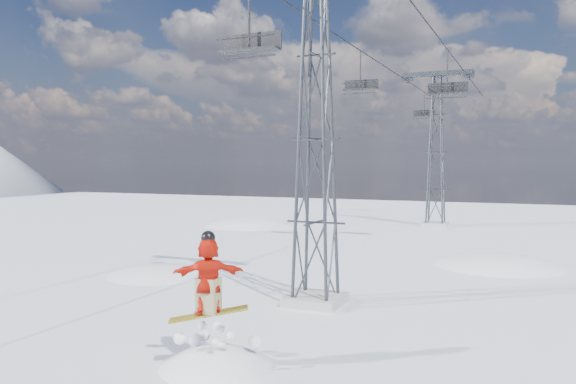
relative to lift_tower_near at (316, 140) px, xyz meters
name	(u,v)px	position (x,y,z in m)	size (l,w,h in m)	color
lift_tower_near	(316,140)	(0.00, 0.00, 0.00)	(5.20, 1.80, 11.43)	#999999
lift_tower_far	(436,153)	(0.00, 25.00, 0.00)	(5.20, 1.80, 11.43)	#999999
haul_cables	(396,43)	(0.00, 11.50, 5.38)	(4.46, 51.00, 0.06)	black
lift_chair_near	(250,44)	(-2.20, -0.43, 3.25)	(2.15, 0.62, 2.67)	black
lift_chair_mid	(447,89)	(2.20, 14.34, 3.26)	(2.13, 0.61, 2.65)	black
lift_chair_far	(361,86)	(-2.20, 12.69, 3.49)	(1.91, 0.55, 2.37)	black
lift_chair_extra	(424,114)	(-2.20, 32.32, 3.53)	(1.87, 0.54, 2.32)	black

